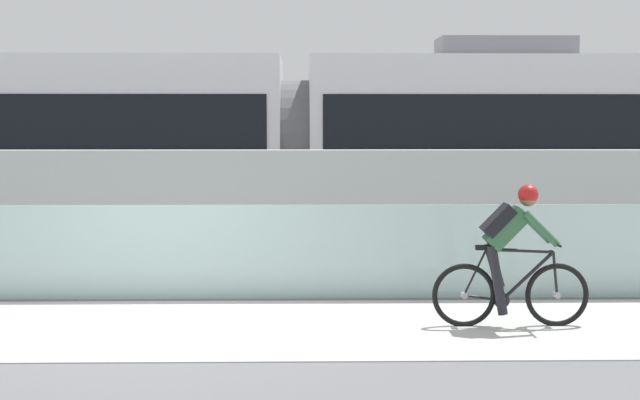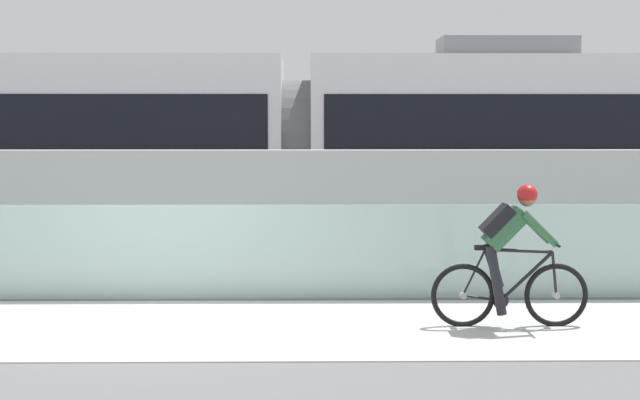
{
  "view_description": "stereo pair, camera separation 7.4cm",
  "coord_description": "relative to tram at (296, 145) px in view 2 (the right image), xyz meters",
  "views": [
    {
      "loc": [
        1.77,
        -10.82,
        2.3
      ],
      "look_at": [
        2.03,
        2.35,
        1.25
      ],
      "focal_mm": 54.97,
      "sensor_mm": 36.0,
      "label": 1
    },
    {
      "loc": [
        1.84,
        -10.82,
        2.3
      ],
      "look_at": [
        2.03,
        2.35,
        1.25
      ],
      "focal_mm": 54.97,
      "sensor_mm": 36.0,
      "label": 2
    }
  ],
  "objects": [
    {
      "name": "ground_plane",
      "position": [
        -1.66,
        -6.85,
        -1.89
      ],
      "size": [
        200.0,
        200.0,
        0.0
      ],
      "primitive_type": "plane",
      "color": "slate"
    },
    {
      "name": "tram",
      "position": [
        0.0,
        0.0,
        0.0
      ],
      "size": [
        22.56,
        2.54,
        3.81
      ],
      "color": "silver",
      "rests_on": "ground"
    },
    {
      "name": "glass_parapet",
      "position": [
        -1.66,
        -5.0,
        -1.28
      ],
      "size": [
        32.0,
        0.05,
        1.23
      ],
      "primitive_type": "cube",
      "color": "silver",
      "rests_on": "ground"
    },
    {
      "name": "tram_rail_far",
      "position": [
        -1.66,
        0.72,
        -1.89
      ],
      "size": [
        32.0,
        0.08,
        0.01
      ],
      "primitive_type": "cube",
      "color": "#595654",
      "rests_on": "ground"
    },
    {
      "name": "cyclist_on_bike",
      "position": [
        2.46,
        -6.85,
        -1.09
      ],
      "size": [
        1.77,
        0.58,
        1.61
      ],
      "color": "black",
      "rests_on": "ground"
    },
    {
      "name": "concrete_barrier_wall",
      "position": [
        -1.66,
        -3.2,
        -0.95
      ],
      "size": [
        32.0,
        0.36,
        1.89
      ],
      "primitive_type": "cube",
      "color": "silver",
      "rests_on": "ground"
    },
    {
      "name": "tram_rail_near",
      "position": [
        -1.66,
        -0.72,
        -1.89
      ],
      "size": [
        32.0,
        0.08,
        0.01
      ],
      "primitive_type": "cube",
      "color": "#595654",
      "rests_on": "ground"
    },
    {
      "name": "bike_path_deck",
      "position": [
        -1.66,
        -6.85,
        -1.89
      ],
      "size": [
        32.0,
        3.2,
        0.01
      ],
      "primitive_type": "cube",
      "color": "beige",
      "rests_on": "ground"
    }
  ]
}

